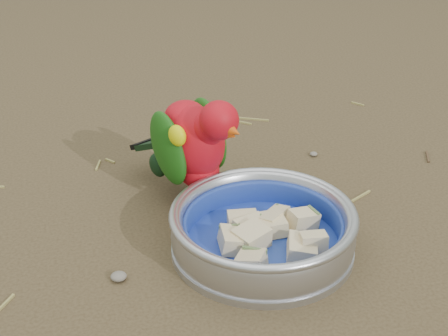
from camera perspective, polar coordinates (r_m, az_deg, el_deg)
name	(u,v)px	position (r m, az deg, el deg)	size (l,w,h in m)	color
ground	(193,240)	(0.93, -2.62, -6.03)	(60.00, 60.00, 0.00)	#483924
food_bowl	(262,246)	(0.91, 3.21, -6.47)	(0.24, 0.24, 0.02)	#B2B2BA
bowl_wall	(263,227)	(0.89, 3.26, -4.89)	(0.24, 0.24, 0.04)	#B2B2BA
fruit_wedges	(263,231)	(0.89, 3.25, -5.26)	(0.14, 0.14, 0.03)	beige
lory_parrot	(195,151)	(0.97, -2.42, 1.44)	(0.10, 0.21, 0.17)	#B20B15
ground_debris	(191,230)	(0.95, -2.74, -5.13)	(0.90, 0.80, 0.01)	olive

